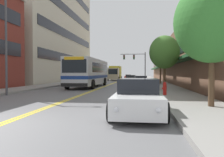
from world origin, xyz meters
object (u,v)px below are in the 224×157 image
at_px(car_silver_parked_left_near, 89,79).
at_px(street_tree_right_mid, 164,52).
at_px(car_charcoal_parked_right_mid, 141,81).
at_px(car_red_moving_third, 128,77).
at_px(box_truck, 115,73).
at_px(car_white_parked_right_foreground, 138,98).
at_px(street_lamp_left_near, 9,25).
at_px(street_tree_right_far, 161,53).
at_px(fire_hydrant, 165,88).
at_px(car_black_moving_lead, 132,78).
at_px(city_bus, 89,72).
at_px(car_champagne_moving_second, 131,79).
at_px(traffic_signal_mast, 136,61).
at_px(street_tree_right_near, 212,22).

distance_m(car_silver_parked_left_near, street_tree_right_mid, 19.77).
height_order(car_charcoal_parked_right_mid, car_red_moving_third, car_charcoal_parked_right_mid).
relative_size(car_red_moving_third, box_truck, 0.65).
height_order(car_white_parked_right_foreground, street_lamp_left_near, street_lamp_left_near).
bearing_deg(street_tree_right_far, fire_hydrant, -93.90).
xyz_separation_m(car_charcoal_parked_right_mid, car_black_moving_lead, (-2.01, 21.05, -0.02)).
height_order(car_silver_parked_left_near, car_red_moving_third, car_silver_parked_left_near).
bearing_deg(street_tree_right_mid, city_bus, 145.67).
bearing_deg(city_bus, car_black_moving_lead, 80.77).
xyz_separation_m(car_black_moving_lead, street_tree_right_mid, (4.05, -30.89, 2.90)).
bearing_deg(car_silver_parked_left_near, car_black_moving_lead, 65.21).
distance_m(city_bus, car_champagne_moving_second, 15.37).
bearing_deg(car_red_moving_third, street_tree_right_far, -79.58).
distance_m(box_truck, street_tree_right_far, 21.19).
bearing_deg(car_silver_parked_left_near, street_tree_right_mid, -56.60).
distance_m(car_red_moving_third, box_truck, 16.43).
relative_size(car_silver_parked_left_near, street_tree_right_mid, 0.98).
xyz_separation_m(car_white_parked_right_foreground, car_red_moving_third, (-3.76, 57.66, -0.08)).
distance_m(traffic_signal_mast, street_tree_right_near, 34.94).
distance_m(car_champagne_moving_second, car_red_moving_third, 26.16).
distance_m(car_champagne_moving_second, street_tree_right_mid, 20.89).
xyz_separation_m(car_champagne_moving_second, street_tree_right_near, (4.94, -30.20, 3.23)).
height_order(car_white_parked_right_foreground, car_red_moving_third, car_white_parked_right_foreground).
bearing_deg(box_truck, street_tree_right_mid, -75.08).
relative_size(box_truck, street_tree_right_near, 1.34).
bearing_deg(car_champagne_moving_second, car_charcoal_parked_right_mid, -79.60).
bearing_deg(street_tree_right_near, fire_hydrant, 107.16).
bearing_deg(car_white_parked_right_foreground, box_truck, 98.08).
xyz_separation_m(car_silver_parked_left_near, street_tree_right_far, (11.38, -5.35, 3.72)).
bearing_deg(fire_hydrant, street_tree_right_mid, 84.53).
relative_size(car_black_moving_lead, fire_hydrant, 5.57).
distance_m(box_truck, fire_hydrant, 36.09).
bearing_deg(car_red_moving_third, car_white_parked_right_foreground, -86.27).
bearing_deg(street_lamp_left_near, box_truck, 84.41).
bearing_deg(street_tree_right_mid, car_champagne_moving_second, 101.04).
relative_size(city_bus, street_lamp_left_near, 1.36).
bearing_deg(car_red_moving_third, street_lamp_left_near, -96.18).
relative_size(city_bus, car_white_parked_right_foreground, 2.62).
relative_size(car_charcoal_parked_right_mid, fire_hydrant, 5.13).
height_order(car_champagne_moving_second, street_tree_right_near, street_tree_right_near).
bearing_deg(car_silver_parked_left_near, box_truck, 78.76).
relative_size(car_charcoal_parked_right_mid, traffic_signal_mast, 0.76).
distance_m(city_bus, fire_hydrant, 13.24).
bearing_deg(traffic_signal_mast, city_bus, -104.96).
distance_m(car_charcoal_parked_right_mid, street_tree_right_far, 4.77).
relative_size(car_charcoal_parked_right_mid, street_tree_right_far, 0.75).
height_order(car_silver_parked_left_near, traffic_signal_mast, traffic_signal_mast).
distance_m(car_black_moving_lead, box_truck, 4.19).
bearing_deg(car_champagne_moving_second, street_tree_right_near, -80.72).
bearing_deg(street_lamp_left_near, street_tree_right_mid, 24.09).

